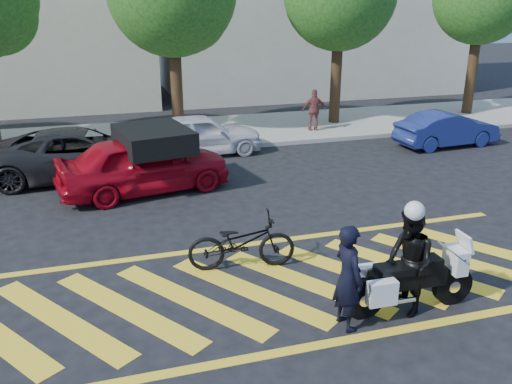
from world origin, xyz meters
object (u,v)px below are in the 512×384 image
object	(u,v)px
bicycle	(242,242)
parked_mid_left	(81,154)
police_motorcycle	(408,280)
red_convertible	(144,164)
officer_bike	(348,277)
parked_right	(447,129)
officer_moto	(409,262)
parked_mid_right	(200,134)

from	to	relation	value
bicycle	parked_mid_left	distance (m)	7.52
police_motorcycle	red_convertible	xyz separation A→B (m)	(-3.67, 7.38, 0.21)
officer_bike	parked_right	xyz separation A→B (m)	(8.39, 9.32, -0.27)
bicycle	parked_mid_left	size ratio (longest dim) A/B	0.40
red_convertible	parked_mid_left	size ratio (longest dim) A/B	0.88
officer_moto	parked_mid_right	xyz separation A→B (m)	(-1.46, 10.59, -0.22)
parked_mid_left	parked_right	size ratio (longest dim) A/B	1.40
bicycle	parked_right	xyz separation A→B (m)	(9.49, 6.88, 0.07)
red_convertible	bicycle	bearing A→B (deg)	-175.45
bicycle	officer_moto	xyz separation A→B (m)	(2.27, -2.31, 0.37)
officer_moto	parked_mid_right	world-z (taller)	officer_moto
officer_bike	officer_moto	distance (m)	1.18
parked_right	officer_moto	bearing A→B (deg)	137.91
officer_bike	red_convertible	bearing A→B (deg)	10.63
police_motorcycle	parked_right	xyz separation A→B (m)	(7.20, 9.19, 0.04)
bicycle	parked_mid_right	xyz separation A→B (m)	(0.81, 8.28, 0.15)
officer_moto	officer_bike	bearing A→B (deg)	-82.67
officer_bike	officer_moto	bearing A→B (deg)	-91.59
officer_bike	officer_moto	xyz separation A→B (m)	(1.18, 0.12, 0.03)
bicycle	police_motorcycle	distance (m)	3.25
red_convertible	parked_mid_right	xyz separation A→B (m)	(2.19, 3.21, -0.09)
police_motorcycle	parked_mid_right	size ratio (longest dim) A/B	0.58
officer_bike	officer_moto	size ratio (longest dim) A/B	0.96
officer_bike	red_convertible	distance (m)	7.91
officer_bike	red_convertible	xyz separation A→B (m)	(-2.48, 7.51, -0.10)
officer_moto	parked_right	world-z (taller)	officer_moto
officer_bike	parked_mid_right	xyz separation A→B (m)	(-0.29, 10.72, -0.19)
officer_moto	parked_mid_right	size ratio (longest dim) A/B	0.45
parked_mid_right	parked_mid_left	bearing A→B (deg)	106.72
bicycle	parked_right	distance (m)	11.72
red_convertible	officer_bike	bearing A→B (deg)	-172.44
police_motorcycle	parked_right	world-z (taller)	parked_right
red_convertible	parked_mid_right	world-z (taller)	red_convertible
officer_bike	parked_mid_right	size ratio (longest dim) A/B	0.43
officer_bike	police_motorcycle	xyz separation A→B (m)	(1.19, 0.13, -0.32)
officer_bike	police_motorcycle	size ratio (longest dim) A/B	0.74
police_motorcycle	bicycle	bearing A→B (deg)	135.99
red_convertible	parked_right	bearing A→B (deg)	-91.26
bicycle	parked_right	world-z (taller)	parked_right
officer_bike	bicycle	xyz separation A→B (m)	(-1.10, 2.44, -0.34)
officer_bike	parked_mid_left	world-z (taller)	officer_bike
bicycle	parked_mid_right	distance (m)	8.32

